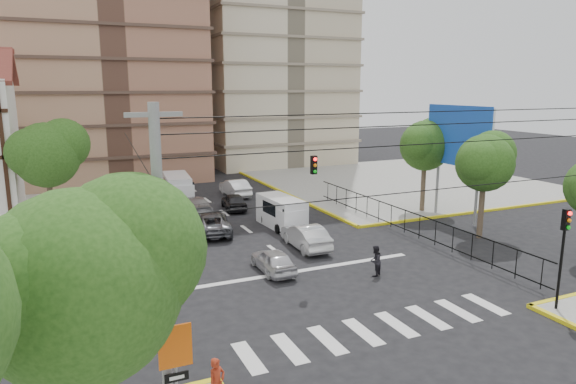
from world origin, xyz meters
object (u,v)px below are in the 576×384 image
traffic_light_nw (129,201)px  car_silver_front_left (273,260)px  car_white_front_right (306,236)px  district_sign (176,356)px  pedestrian_crosswalk (375,261)px  van_left_lane (178,189)px  pedestrian_sw_corner (217,383)px  van_right_lane (283,213)px  traffic_light_se (563,242)px

traffic_light_nw → car_silver_front_left: (6.33, -6.13, -2.49)m
car_white_front_right → district_sign: bearing=54.3°
car_white_front_right → pedestrian_crosswalk: (1.21, -5.60, 0.07)m
traffic_light_nw → van_left_lane: traffic_light_nw is taller
van_left_lane → pedestrian_sw_corner: 29.53m
van_right_lane → pedestrian_crosswalk: size_ratio=2.91×
pedestrian_sw_corner → traffic_light_se: bearing=-22.1°
traffic_light_nw → traffic_light_se: bearing=-45.0°
traffic_light_se → car_white_front_right: 13.97m
car_white_front_right → traffic_light_se: bearing=117.4°
traffic_light_se → van_left_lane: 30.14m
traffic_light_nw → pedestrian_crosswalk: size_ratio=2.73×
traffic_light_se → car_white_front_right: (-5.94, 12.42, -2.38)m
traffic_light_nw → car_silver_front_left: 9.16m
van_left_lane → traffic_light_se: bearing=-64.6°
van_left_lane → car_silver_front_left: van_left_lane is taller
car_silver_front_left → pedestrian_crosswalk: (4.54, -2.66, 0.18)m
traffic_light_nw → pedestrian_sw_corner: traffic_light_nw is taller
pedestrian_sw_corner → traffic_light_nw: bearing=66.1°
van_left_lane → car_silver_front_left: (0.88, -18.84, -0.46)m
van_left_lane → district_sign: bearing=-96.6°
pedestrian_sw_corner → pedestrian_crosswalk: (10.57, 7.58, -0.13)m
traffic_light_nw → van_right_lane: traffic_light_nw is taller
traffic_light_se → traffic_light_nw: bearing=135.0°
van_right_lane → traffic_light_se: bearing=-76.0°
van_right_lane → van_left_lane: (-4.77, 11.18, 0.08)m
van_right_lane → car_silver_front_left: 8.60m
traffic_light_nw → pedestrian_crosswalk: 14.17m
van_right_lane → pedestrian_sw_corner: van_right_lane is taller
car_white_front_right → pedestrian_crosswalk: 5.73m
traffic_light_se → van_left_lane: traffic_light_se is taller
district_sign → pedestrian_crosswalk: size_ratio=1.99×
van_right_lane → pedestrian_crosswalk: 10.34m
traffic_light_se → van_right_lane: bearing=107.4°
van_right_lane → van_left_lane: size_ratio=0.92×
traffic_light_se → traffic_light_nw: (-15.60, 15.60, 0.00)m
traffic_light_se → district_sign: size_ratio=1.38×
district_sign → pedestrian_sw_corner: bearing=27.4°
traffic_light_nw → car_white_front_right: traffic_light_nw is taller
car_white_front_right → pedestrian_sw_corner: bearing=56.5°
district_sign → pedestrian_crosswalk: (11.87, 8.25, -1.65)m
traffic_light_se → district_sign: bearing=-175.0°
car_silver_front_left → pedestrian_crosswalk: bearing=150.1°
van_left_lane → pedestrian_crosswalk: bearing=-70.2°
district_sign → van_left_lane: size_ratio=0.63×
traffic_light_se → car_silver_front_left: bearing=134.4°
district_sign → traffic_light_se: bearing=5.0°
district_sign → van_right_lane: (11.22, 18.57, -1.45)m
district_sign → van_left_lane: district_sign is taller
pedestrian_sw_corner → pedestrian_crosswalk: size_ratio=0.98×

